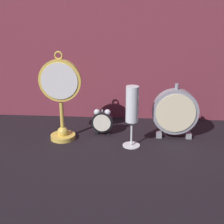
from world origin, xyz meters
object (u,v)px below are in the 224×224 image
at_px(pocket_watch_on_stand, 61,98).
at_px(alarm_clock_twin_bell, 102,121).
at_px(champagne_flute, 132,109).
at_px(mantel_clock_silver, 175,112).

bearing_deg(pocket_watch_on_stand, alarm_clock_twin_bell, 20.35).
bearing_deg(champagne_flute, pocket_watch_on_stand, 170.50).
xyz_separation_m(mantel_clock_silver, champagne_flute, (-0.16, -0.08, 0.04)).
xyz_separation_m(alarm_clock_twin_bell, mantel_clock_silver, (0.27, -0.01, 0.04)).
height_order(pocket_watch_on_stand, champagne_flute, pocket_watch_on_stand).
bearing_deg(champagne_flute, mantel_clock_silver, 28.54).
distance_m(alarm_clock_twin_bell, mantel_clock_silver, 0.27).
relative_size(pocket_watch_on_stand, mantel_clock_silver, 1.57).
xyz_separation_m(pocket_watch_on_stand, mantel_clock_silver, (0.41, 0.04, -0.06)).
height_order(alarm_clock_twin_bell, champagne_flute, champagne_flute).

